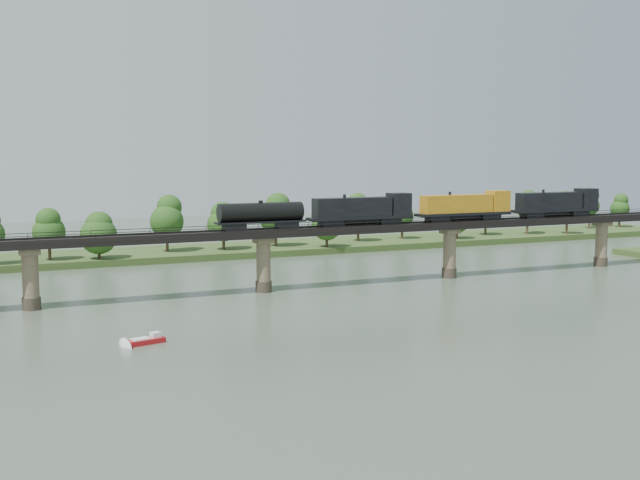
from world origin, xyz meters
name	(u,v)px	position (x,y,z in m)	size (l,w,h in m)	color
ground	(334,324)	(0.00, 0.00, 0.00)	(400.00, 400.00, 0.00)	#3D4C3C
far_bank	(186,253)	(0.00, 85.00, 0.80)	(300.00, 24.00, 1.60)	#2F471C
bridge	(263,262)	(0.00, 30.00, 5.46)	(236.00, 30.00, 11.50)	#473A2D
bridge_superstructure	(263,227)	(0.00, 30.00, 11.79)	(220.00, 4.90, 0.75)	black
far_treeline	(156,223)	(-8.21, 80.52, 8.83)	(289.06, 17.54, 13.60)	#382619
freight_train	(431,208)	(35.56, 30.00, 14.33)	(86.19, 3.36, 5.93)	black
motorboat	(147,340)	(-27.98, -0.78, 0.48)	(5.26, 2.97, 1.39)	#AB1318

